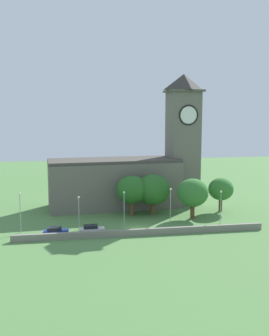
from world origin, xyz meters
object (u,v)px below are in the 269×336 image
Objects in this scene: car_white at (92,229)px; streetlamp_central at (124,204)px; streetlamp_west_end at (20,206)px; streetlamp_east_mid at (170,201)px; tree_riverside_east at (132,190)px; tree_churchyard at (221,189)px; tree_riverside_west at (153,190)px; church at (134,170)px; streetlamp_west_mid at (79,207)px; car_blue at (56,231)px; tree_by_tower at (193,193)px; streetlamp_east_end at (221,202)px.

streetlamp_central is at bearing 21.11° from car_white.
streetlamp_central is at bearing -0.62° from streetlamp_west_end.
car_white is 0.63× the size of streetlamp_central.
streetlamp_east_mid is 0.85× the size of tree_riverside_east.
tree_riverside_west is at bearing -179.07° from tree_churchyard.
church reaches higher than tree_churchyard.
streetlamp_west_end is at bearing -143.89° from church.
streetlamp_west_mid is at bearing 1.57° from streetlamp_west_end.
church is 8.02× the size of car_white.
streetlamp_central is (13.25, 3.03, 4.02)m from car_blue.
tree_riverside_east reaches higher than car_blue.
streetlamp_central is at bearing -130.41° from tree_riverside_west.
tree_by_tower is at bearing -20.04° from tree_riverside_east.
car_white is (-11.74, -20.96, -7.93)m from church.
church is 5.07× the size of streetlamp_central.
tree_churchyard reaches higher than streetlamp_east_end.
streetlamp_east_end is at bearing -37.68° from tree_riverside_west.
church reaches higher than streetlamp_west_mid.
streetlamp_west_end is 39.74m from streetlamp_east_end.
streetlamp_west_mid is 14.76m from tree_riverside_east.
streetlamp_east_end reaches higher than car_white.
tree_churchyard is (43.61, 9.20, 0.09)m from streetlamp_west_end.
car_blue is 0.63× the size of streetlamp_central.
streetlamp_east_mid is at bearing 0.85° from streetlamp_west_end.
streetlamp_east_end is 19.34m from tree_riverside_east.
car_white is at bearing -158.52° from tree_churchyard.
streetlamp_west_end is at bearing -162.05° from tree_riverside_west.
streetlamp_east_mid is at bearing -78.20° from tree_riverside_west.
tree_churchyard is at bearing 0.71° from tree_riverside_east.
tree_riverside_west is (2.64, -9.26, -3.07)m from church.
car_blue is at bearing -175.16° from streetlamp_east_end.
streetlamp_central is 19.94m from streetlamp_east_end.
streetlamp_east_end reaches higher than car_blue.
streetlamp_west_mid is 0.84× the size of tree_churchyard.
streetlamp_east_end is 10.40m from tree_churchyard.
streetlamp_east_mid is 1.10× the size of streetlamp_east_end.
tree_riverside_west is at bearing 142.32° from streetlamp_east_end.
church is at bearing 126.92° from tree_by_tower.
streetlamp_central is 9.70m from tree_riverside_east.
streetlamp_west_end is 29.01m from tree_riverside_west.
car_white is 19.17m from tree_riverside_west.
streetlamp_east_mid is (9.57, 0.65, 0.12)m from streetlamp_central.
car_white is at bearing -129.52° from tree_riverside_east.
streetlamp_central is 0.81× the size of tree_riverside_west.
tree_riverside_west reaches higher than streetlamp_west_end.
tree_riverside_east is at bearing 150.92° from streetlamp_east_end.
streetlamp_east_end is at bearing -4.82° from streetlamp_east_mid.
church is 4.82× the size of streetlamp_west_end.
car_white is at bearing -168.82° from streetlamp_east_mid.
car_blue is 20.96m from tree_riverside_east.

